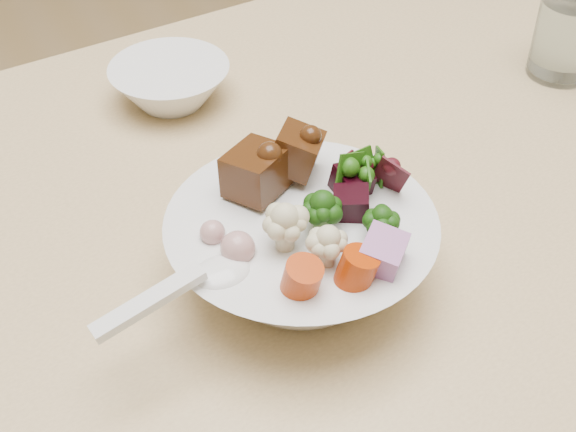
{
  "coord_description": "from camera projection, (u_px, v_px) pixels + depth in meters",
  "views": [
    {
      "loc": [
        -0.36,
        -0.68,
        1.2
      ],
      "look_at": [
        -0.14,
        -0.24,
        0.77
      ],
      "focal_mm": 50.0,
      "sensor_mm": 36.0,
      "label": 1
    }
  ],
  "objects": [
    {
      "name": "dining_table",
      "position": [
        569.0,
        159.0,
        0.94
      ],
      "size": [
        1.55,
        0.95,
        0.7
      ],
      "rotation": [
        0.0,
        0.0,
        0.08
      ],
      "color": "#D7B67E",
      "rests_on": "ground"
    },
    {
      "name": "chair_far",
      "position": [
        379.0,
        0.0,
        1.56
      ],
      "size": [
        0.48,
        0.48,
        0.87
      ],
      "rotation": [
        0.0,
        0.0,
        -0.23
      ],
      "color": "tan",
      "rests_on": "ground"
    },
    {
      "name": "food_bowl",
      "position": [
        302.0,
        244.0,
        0.67
      ],
      "size": [
        0.22,
        0.22,
        0.12
      ],
      "color": "white",
      "rests_on": "dining_table"
    },
    {
      "name": "soup_spoon",
      "position": [
        204.0,
        281.0,
        0.6
      ],
      "size": [
        0.13,
        0.04,
        0.03
      ],
      "rotation": [
        0.0,
        0.0,
        0.13
      ],
      "color": "white",
      "rests_on": "food_bowl"
    },
    {
      "name": "water_glass",
      "position": [
        568.0,
        29.0,
        0.91
      ],
      "size": [
        0.07,
        0.07,
        0.13
      ],
      "color": "silver",
      "rests_on": "dining_table"
    },
    {
      "name": "side_bowl",
      "position": [
        170.0,
        84.0,
        0.89
      ],
      "size": [
        0.13,
        0.13,
        0.04
      ],
      "primitive_type": null,
      "color": "white",
      "rests_on": "dining_table"
    }
  ]
}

